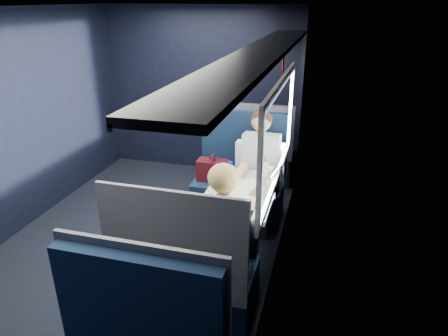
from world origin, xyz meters
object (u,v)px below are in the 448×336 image
(cup, at_px, (270,171))
(table, at_px, (238,198))
(seat_bay_near, at_px, (238,181))
(woman, at_px, (225,233))
(bottle_small, at_px, (263,170))
(seat_bay_far, at_px, (188,275))
(seat_row_front, at_px, (255,154))
(laptop, at_px, (271,186))
(man, at_px, (259,165))

(cup, bearing_deg, table, -118.39)
(seat_bay_near, bearing_deg, woman, -80.52)
(seat_bay_near, height_order, woman, woman)
(bottle_small, height_order, cup, bottle_small)
(woman, bearing_deg, cup, 81.85)
(seat_bay_far, height_order, cup, seat_bay_far)
(seat_bay_far, bearing_deg, bottle_small, 73.07)
(seat_bay_near, xyz_separation_m, bottle_small, (0.37, -0.56, 0.42))
(table, distance_m, seat_bay_far, 0.93)
(seat_row_front, distance_m, laptop, 1.86)
(woman, height_order, bottle_small, woman)
(table, xyz_separation_m, laptop, (0.30, 0.04, 0.14))
(cup, bearing_deg, seat_bay_far, -107.59)
(cup, bearing_deg, bottle_small, -113.74)
(man, relative_size, woman, 1.00)
(seat_bay_near, bearing_deg, bottle_small, -56.62)
(man, relative_size, bottle_small, 5.76)
(man, bearing_deg, table, -95.52)
(seat_bay_near, distance_m, bottle_small, 0.80)
(table, bearing_deg, laptop, 7.45)
(woman, bearing_deg, bottle_small, 83.86)
(woman, bearing_deg, table, 95.45)
(man, distance_m, woman, 1.41)
(seat_row_front, xyz_separation_m, laptop, (0.48, -1.76, 0.39))
(seat_bay_near, height_order, seat_bay_far, same)
(seat_bay_near, relative_size, seat_row_front, 1.09)
(laptop, xyz_separation_m, bottle_small, (-0.12, 0.26, 0.04))
(table, relative_size, seat_row_front, 0.86)
(seat_row_front, height_order, woman, woman)
(seat_bay_near, xyz_separation_m, cup, (0.43, -0.44, 0.36))
(seat_row_front, bearing_deg, laptop, -74.60)
(seat_bay_near, relative_size, seat_bay_far, 1.00)
(seat_bay_near, relative_size, man, 0.95)
(seat_row_front, height_order, laptop, seat_row_front)
(laptop, distance_m, bottle_small, 0.30)
(woman, height_order, cup, woman)
(table, bearing_deg, cup, 61.61)
(seat_row_front, xyz_separation_m, bottle_small, (0.36, -1.49, 0.43))
(seat_bay_near, relative_size, bottle_small, 5.49)
(bottle_small, bearing_deg, cup, 66.26)
(man, xyz_separation_m, laptop, (0.23, -0.66, 0.08))
(seat_bay_far, xyz_separation_m, man, (0.25, 1.57, 0.30))
(woman, xyz_separation_m, cup, (0.16, 1.13, 0.05))
(woman, relative_size, bottle_small, 5.76)
(table, height_order, bottle_small, bottle_small)
(table, height_order, seat_bay_far, seat_bay_far)
(man, xyz_separation_m, bottle_small, (0.11, -0.39, 0.12))
(table, bearing_deg, bottle_small, 59.86)
(cup, bearing_deg, woman, -98.15)
(seat_bay_far, bearing_deg, seat_bay_near, 90.43)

